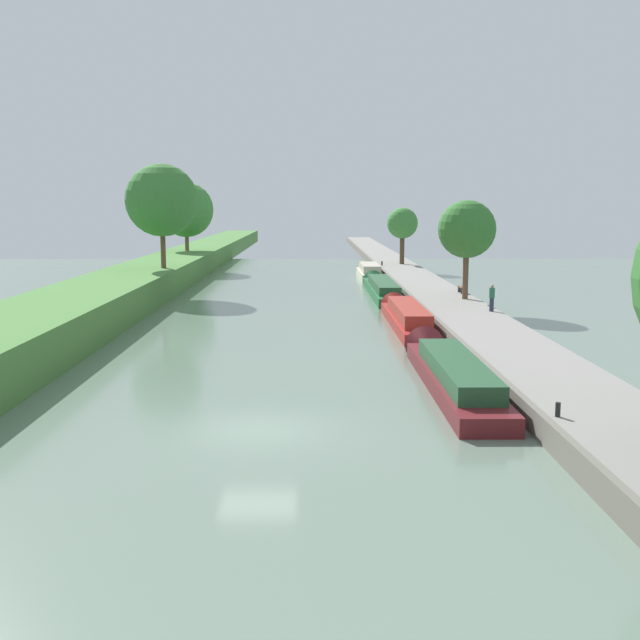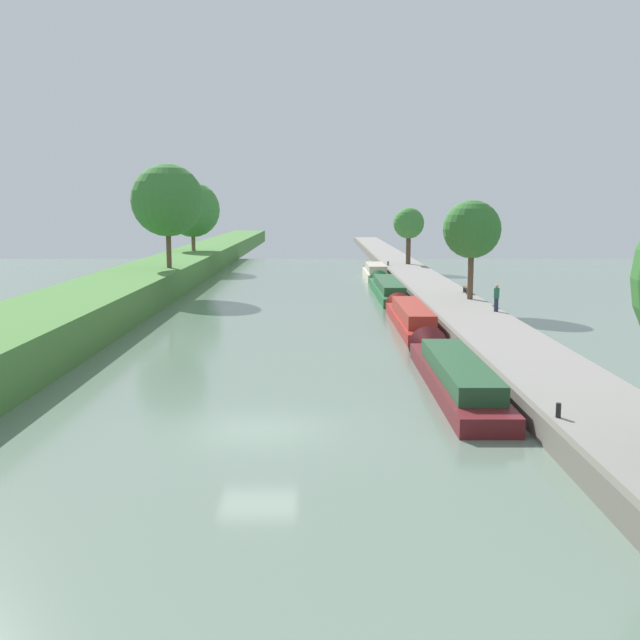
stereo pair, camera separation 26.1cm
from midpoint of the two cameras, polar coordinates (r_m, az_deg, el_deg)
ground_plane at (r=25.15m, az=-4.60°, el=-8.21°), size 160.00×160.00×0.00m
right_towpath at (r=26.62m, az=20.19°, el=-6.86°), size 4.28×260.00×0.82m
stone_quay at (r=25.92m, az=15.46°, el=-6.99°), size 0.25×260.00×0.87m
narrowboat_maroon at (r=31.62m, az=9.74°, el=-3.79°), size 2.05×14.42×1.99m
narrowboat_red at (r=46.73m, az=6.58°, el=0.29°), size 1.89×14.31×1.98m
narrowboat_green at (r=62.70m, az=4.82°, el=2.39°), size 1.96×17.13×1.91m
narrowboat_cream at (r=77.64m, az=3.91°, el=3.61°), size 2.05×10.82×2.06m
tree_rightbank_midnear at (r=53.47m, az=11.06°, el=6.60°), size 3.94×3.94×6.74m
tree_rightbank_midfar at (r=84.46m, az=6.41°, el=7.11°), size 3.35×3.35×6.12m
tree_leftbank_downstream at (r=63.65m, az=-11.41°, el=8.70°), size 5.82×5.82×8.36m
tree_leftbank_upstream at (r=87.23m, az=-9.62°, el=8.06°), size 6.06×6.06×7.57m
person_walking at (r=47.75m, az=12.83°, el=1.66°), size 0.34×0.34×1.66m
mooring_bollard_near at (r=24.68m, az=17.29°, el=-6.39°), size 0.16×0.16×0.45m
mooring_bollard_far at (r=82.47m, az=4.88°, el=4.21°), size 0.16×0.16×0.45m
park_bench at (r=57.30m, az=10.73°, el=2.31°), size 0.44×1.50×0.47m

